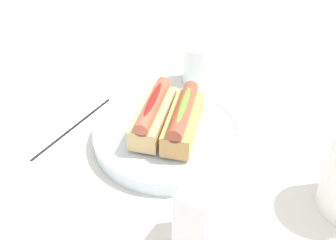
# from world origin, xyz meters

# --- Properties ---
(ground_plane) EXTENTS (2.40, 2.40, 0.00)m
(ground_plane) POSITION_xyz_m (0.00, 0.00, 0.00)
(ground_plane) COLOR silver
(serving_bowl) EXTENTS (0.27, 0.27, 0.03)m
(serving_bowl) POSITION_xyz_m (0.01, -0.01, 0.02)
(serving_bowl) COLOR silver
(serving_bowl) RESTS_ON ground_plane
(hotdog_front) EXTENTS (0.15, 0.06, 0.06)m
(hotdog_front) POSITION_xyz_m (0.02, -0.03, 0.06)
(hotdog_front) COLOR #DBB270
(hotdog_front) RESTS_ON serving_bowl
(hotdog_back) EXTENTS (0.15, 0.07, 0.06)m
(hotdog_back) POSITION_xyz_m (0.01, 0.02, 0.06)
(hotdog_back) COLOR tan
(hotdog_back) RESTS_ON serving_bowl
(water_glass) EXTENTS (0.07, 0.07, 0.09)m
(water_glass) POSITION_xyz_m (-0.20, -0.01, 0.04)
(water_glass) COLOR white
(water_glass) RESTS_ON ground_plane
(napkin_box) EXTENTS (0.12, 0.07, 0.15)m
(napkin_box) POSITION_xyz_m (0.22, 0.12, 0.07)
(napkin_box) COLOR white
(napkin_box) RESTS_ON ground_plane
(chopstick_near) EXTENTS (0.22, 0.05, 0.01)m
(chopstick_near) POSITION_xyz_m (0.03, -0.19, 0.00)
(chopstick_near) COLOR black
(chopstick_near) RESTS_ON ground_plane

